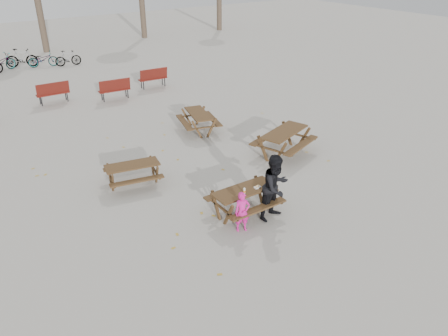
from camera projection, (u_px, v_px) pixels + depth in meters
ground at (244, 213)px, 12.26m from camera, size 80.00×80.00×0.00m
main_picnic_table at (245, 195)px, 11.99m from camera, size 1.80×1.45×0.78m
food_tray at (257, 187)px, 11.96m from camera, size 0.18×0.11×0.03m
bread_roll at (257, 186)px, 11.94m from camera, size 0.14×0.06×0.05m
soda_bottle at (244, 191)px, 11.67m from camera, size 0.07×0.07×0.17m
child at (242, 212)px, 11.28m from camera, size 0.48×0.40×1.12m
adult at (276, 187)px, 11.68m from camera, size 1.02×0.86×1.87m
picnic_table_east at (284, 142)px, 15.54m from camera, size 2.47×2.22×0.88m
picnic_table_north at (133, 175)px, 13.56m from camera, size 1.87×1.61×0.71m
picnic_table_far at (199, 122)px, 17.51m from camera, size 1.83×2.08×0.77m
park_bench_row at (78, 92)px, 20.64m from camera, size 10.26×1.67×1.03m
bicycle_row at (9, 63)px, 25.84m from camera, size 7.79×2.19×1.12m
fallen_leaves at (211, 174)px, 14.34m from camera, size 11.00×11.00×0.01m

